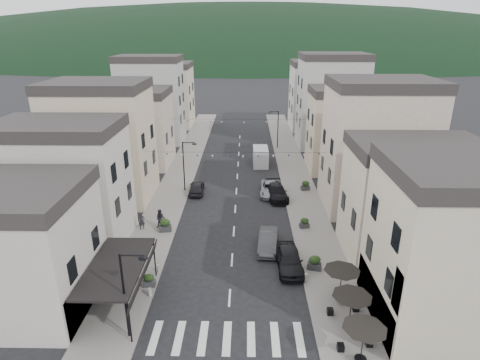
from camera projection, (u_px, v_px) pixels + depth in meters
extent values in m
cube|color=slate|center=(181.00, 173.00, 53.04)|extent=(4.00, 76.00, 0.12)
cube|color=slate|center=(294.00, 174.00, 52.82)|extent=(4.00, 76.00, 0.12)
ellipsoid|color=black|center=(245.00, 53.00, 303.34)|extent=(640.00, 360.00, 70.00)
cube|color=beige|center=(461.00, 253.00, 24.80)|extent=(10.00, 8.00, 10.00)
cube|color=black|center=(116.00, 266.00, 26.70)|extent=(3.60, 7.50, 0.15)
cube|color=black|center=(144.00, 273.00, 26.85)|extent=(0.34, 7.50, 0.99)
cylinder|color=black|center=(130.00, 322.00, 23.98)|extent=(0.10, 0.10, 3.20)
cylinder|color=black|center=(155.00, 259.00, 30.52)|extent=(0.10, 0.10, 3.20)
cube|color=#B9B5A9|center=(65.00, 190.00, 34.57)|extent=(10.00, 7.00, 10.00)
cube|color=#262323|center=(55.00, 127.00, 32.61)|extent=(10.20, 7.14, 1.00)
cube|color=#BBAC8C|center=(103.00, 146.00, 43.56)|extent=(10.00, 8.00, 12.00)
cube|color=#262323|center=(95.00, 86.00, 41.24)|extent=(10.20, 8.16, 1.00)
cube|color=#AD9B8C|center=(133.00, 131.00, 55.22)|extent=(10.00, 8.00, 9.50)
cube|color=#262323|center=(129.00, 92.00, 53.34)|extent=(10.20, 8.16, 1.00)
cube|color=#9C9C97|center=(151.00, 103.00, 65.80)|extent=(10.00, 7.00, 13.00)
cube|color=#262323|center=(148.00, 59.00, 63.31)|extent=(10.20, 7.14, 1.00)
cube|color=beige|center=(166.00, 97.00, 77.37)|extent=(10.00, 9.00, 11.00)
cube|color=#262323|center=(164.00, 65.00, 75.23)|extent=(10.20, 9.18, 1.00)
cube|color=beige|center=(411.00, 207.00, 32.45)|extent=(10.00, 7.00, 9.00)
cube|color=#262323|center=(421.00, 147.00, 30.67)|extent=(10.20, 7.14, 1.00)
cube|color=#AD9B8C|center=(376.00, 151.00, 41.17)|extent=(10.00, 8.00, 12.50)
cube|color=#262323|center=(385.00, 84.00, 38.76)|extent=(10.20, 8.16, 1.00)
cube|color=#BBAC8C|center=(348.00, 134.00, 52.83)|extent=(10.00, 7.00, 10.00)
cube|color=#262323|center=(352.00, 91.00, 50.87)|extent=(10.20, 7.14, 1.00)
cube|color=#9C9C97|center=(331.00, 104.00, 63.41)|extent=(10.00, 8.00, 13.50)
cube|color=#262323|center=(335.00, 56.00, 60.83)|extent=(10.20, 8.16, 1.00)
cube|color=#B9B5A9|center=(318.00, 98.00, 74.98)|extent=(10.00, 9.00, 11.50)
cube|color=#262323|center=(320.00, 63.00, 72.75)|extent=(10.20, 9.18, 1.00)
cylinder|color=black|center=(362.00, 348.00, 22.49)|extent=(0.06, 0.06, 2.30)
cone|color=black|center=(364.00, 332.00, 22.10)|extent=(2.50, 2.50, 0.55)
cylinder|color=black|center=(360.00, 358.00, 22.77)|extent=(0.70, 0.70, 0.04)
cylinder|color=black|center=(350.00, 314.00, 25.11)|extent=(0.06, 0.06, 2.30)
cone|color=black|center=(352.00, 300.00, 24.71)|extent=(2.50, 2.50, 0.55)
cylinder|color=black|center=(349.00, 324.00, 25.38)|extent=(0.70, 0.70, 0.04)
cylinder|color=black|center=(340.00, 287.00, 27.72)|extent=(0.06, 0.06, 2.30)
cone|color=black|center=(342.00, 274.00, 27.33)|extent=(2.50, 2.50, 0.55)
cylinder|color=black|center=(339.00, 297.00, 28.00)|extent=(0.70, 0.70, 0.04)
cylinder|color=black|center=(125.00, 297.00, 23.95)|extent=(0.14, 0.14, 6.00)
cylinder|color=black|center=(132.00, 255.00, 22.90)|extent=(1.40, 0.10, 0.10)
cylinder|color=black|center=(143.00, 258.00, 22.95)|extent=(0.56, 0.56, 0.08)
cylinder|color=black|center=(184.00, 167.00, 46.37)|extent=(0.14, 0.14, 6.00)
cylinder|color=black|center=(189.00, 143.00, 45.33)|extent=(1.40, 0.10, 0.10)
cylinder|color=black|center=(194.00, 144.00, 45.37)|extent=(0.56, 0.56, 0.08)
cylinder|color=black|center=(278.00, 130.00, 63.01)|extent=(0.14, 0.14, 6.00)
cylinder|color=black|center=(274.00, 112.00, 61.98)|extent=(1.40, 0.10, 0.10)
cylinder|color=black|center=(270.00, 113.00, 62.05)|extent=(0.56, 0.56, 0.08)
cylinder|color=gray|center=(150.00, 292.00, 28.60)|extent=(0.26, 0.26, 0.60)
cylinder|color=gray|center=(159.00, 268.00, 31.40)|extent=(0.26, 0.26, 0.60)
cylinder|color=gray|center=(306.00, 277.00, 30.30)|extent=(0.26, 0.26, 0.60)
cylinder|color=black|center=(235.00, 152.00, 41.47)|extent=(19.00, 0.02, 0.02)
cone|color=beige|center=(152.00, 154.00, 41.67)|extent=(0.28, 0.28, 0.24)
cone|color=navy|center=(167.00, 154.00, 41.68)|extent=(0.28, 0.28, 0.24)
cone|color=beige|center=(182.00, 155.00, 41.68)|extent=(0.28, 0.28, 0.24)
cone|color=navy|center=(197.00, 156.00, 41.68)|extent=(0.28, 0.28, 0.24)
cone|color=beige|center=(213.00, 156.00, 41.67)|extent=(0.28, 0.28, 0.24)
cone|color=navy|center=(228.00, 157.00, 41.66)|extent=(0.28, 0.28, 0.24)
cone|color=beige|center=(243.00, 157.00, 41.64)|extent=(0.28, 0.28, 0.24)
cone|color=navy|center=(258.00, 157.00, 41.60)|extent=(0.28, 0.28, 0.24)
cone|color=beige|center=(273.00, 156.00, 41.56)|extent=(0.28, 0.28, 0.24)
cone|color=navy|center=(289.00, 156.00, 41.52)|extent=(0.28, 0.28, 0.24)
cone|color=beige|center=(304.00, 155.00, 41.47)|extent=(0.28, 0.28, 0.24)
cone|color=navy|center=(319.00, 154.00, 41.41)|extent=(0.28, 0.28, 0.24)
cylinder|color=black|center=(238.00, 119.00, 56.42)|extent=(19.00, 0.02, 0.02)
cone|color=beige|center=(177.00, 120.00, 56.62)|extent=(0.28, 0.28, 0.24)
cone|color=navy|center=(188.00, 121.00, 56.63)|extent=(0.28, 0.28, 0.24)
cone|color=beige|center=(199.00, 122.00, 56.63)|extent=(0.28, 0.28, 0.24)
cone|color=navy|center=(210.00, 122.00, 56.63)|extent=(0.28, 0.28, 0.24)
cone|color=beige|center=(222.00, 122.00, 56.62)|extent=(0.28, 0.28, 0.24)
cone|color=navy|center=(233.00, 123.00, 56.61)|extent=(0.28, 0.28, 0.24)
cone|color=beige|center=(244.00, 123.00, 56.58)|extent=(0.28, 0.28, 0.24)
cone|color=navy|center=(255.00, 123.00, 56.55)|extent=(0.28, 0.28, 0.24)
cone|color=beige|center=(266.00, 122.00, 56.51)|extent=(0.28, 0.28, 0.24)
cone|color=navy|center=(278.00, 122.00, 56.47)|extent=(0.28, 0.28, 0.24)
cone|color=beige|center=(289.00, 121.00, 56.41)|extent=(0.28, 0.28, 0.24)
cone|color=navy|center=(300.00, 121.00, 56.36)|extent=(0.28, 0.28, 0.24)
imported|color=black|center=(289.00, 259.00, 31.86)|extent=(2.20, 4.98, 1.67)
imported|color=#39383B|center=(268.00, 241.00, 34.80)|extent=(2.04, 4.68, 1.50)
imported|color=#93959B|center=(270.00, 189.00, 46.24)|extent=(2.58, 5.09, 1.38)
imported|color=black|center=(277.00, 192.00, 45.21)|extent=(2.68, 5.37, 1.50)
imported|color=black|center=(197.00, 187.00, 46.57)|extent=(1.87, 4.22, 1.41)
cube|color=#BABABC|center=(260.00, 157.00, 56.45)|extent=(2.07, 5.17, 2.15)
cube|color=#BABABC|center=(261.00, 150.00, 55.45)|extent=(2.00, 3.45, 0.54)
cylinder|color=black|center=(255.00, 166.00, 54.90)|extent=(0.27, 0.75, 0.75)
cylinder|color=black|center=(267.00, 166.00, 54.88)|extent=(0.27, 0.75, 0.75)
cylinder|color=black|center=(254.00, 157.00, 58.52)|extent=(0.27, 0.75, 0.75)
cylinder|color=black|center=(266.00, 157.00, 58.50)|extent=(0.27, 0.75, 0.75)
imported|color=black|center=(142.00, 221.00, 37.89)|extent=(0.72, 0.61, 1.67)
imported|color=black|center=(161.00, 219.00, 38.09)|extent=(0.92, 0.72, 1.89)
cube|color=#333336|center=(149.00, 283.00, 29.68)|extent=(0.93, 0.52, 0.46)
ellipsoid|color=black|center=(149.00, 278.00, 29.50)|extent=(0.81, 0.51, 0.59)
cube|color=#2D2D2F|center=(165.00, 228.00, 37.70)|extent=(1.20, 0.76, 0.56)
ellipsoid|color=black|center=(165.00, 222.00, 37.48)|extent=(0.99, 0.63, 0.72)
cube|color=#2A292C|center=(314.00, 266.00, 31.75)|extent=(1.20, 0.86, 0.54)
ellipsoid|color=black|center=(315.00, 260.00, 31.54)|extent=(0.95, 0.60, 0.69)
cube|color=#303033|center=(304.00, 225.00, 38.40)|extent=(0.97, 0.64, 0.45)
ellipsoid|color=black|center=(305.00, 221.00, 38.22)|extent=(0.79, 0.50, 0.58)
cube|color=#323235|center=(305.00, 188.00, 47.30)|extent=(1.11, 0.76, 0.51)
ellipsoid|color=black|center=(306.00, 183.00, 47.10)|extent=(0.89, 0.57, 0.65)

